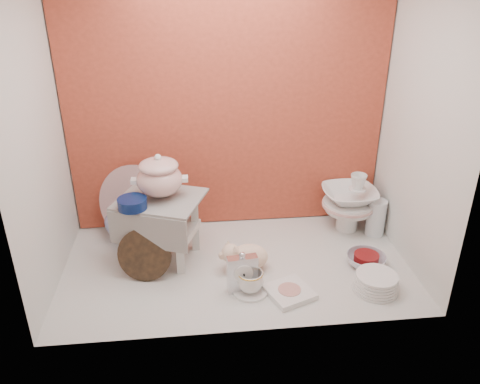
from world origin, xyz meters
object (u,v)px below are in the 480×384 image
at_px(blue_white_vase, 125,217).
at_px(dinner_plate_stack, 376,282).
at_px(plush_pig, 249,257).
at_px(soup_tureen, 159,175).
at_px(porcelain_tower, 349,202).
at_px(gold_rim_teacup, 250,281).
at_px(crystal_bowl, 366,260).
at_px(step_stool, 163,228).
at_px(floral_platter, 134,203).
at_px(mantel_clock, 242,272).

relative_size(blue_white_vase, dinner_plate_stack, 1.12).
relative_size(plush_pig, dinner_plate_stack, 1.14).
xyz_separation_m(soup_tureen, porcelain_tower, (1.07, 0.16, -0.29)).
bearing_deg(gold_rim_teacup, dinner_plate_stack, -4.63).
xyz_separation_m(gold_rim_teacup, porcelain_tower, (0.65, 0.54, 0.11)).
height_order(blue_white_vase, porcelain_tower, porcelain_tower).
relative_size(blue_white_vase, crystal_bowl, 1.22).
bearing_deg(step_stool, crystal_bowl, 9.92).
bearing_deg(porcelain_tower, plush_pig, -150.90).
height_order(step_stool, dinner_plate_stack, step_stool).
relative_size(soup_tureen, plush_pig, 1.08).
xyz_separation_m(gold_rim_teacup, dinner_plate_stack, (0.61, -0.05, -0.02)).
bearing_deg(gold_rim_teacup, soup_tureen, 137.96).
distance_m(crystal_bowl, porcelain_tower, 0.41).
distance_m(soup_tureen, blue_white_vase, 0.47).
bearing_deg(gold_rim_teacup, step_stool, 139.64).
height_order(floral_platter, gold_rim_teacup, floral_platter).
xyz_separation_m(blue_white_vase, plush_pig, (0.67, -0.41, -0.05)).
xyz_separation_m(floral_platter, blue_white_vase, (-0.06, 0.01, -0.09)).
bearing_deg(porcelain_tower, step_stool, -170.24).
relative_size(soup_tureen, mantel_clock, 1.29).
bearing_deg(dinner_plate_stack, gold_rim_teacup, 175.37).
distance_m(soup_tureen, mantel_clock, 0.64).
relative_size(floral_platter, blue_white_vase, 1.77).
bearing_deg(soup_tureen, floral_platter, 128.50).
height_order(mantel_clock, gold_rim_teacup, mantel_clock).
xyz_separation_m(plush_pig, porcelain_tower, (0.63, 0.35, 0.10)).
bearing_deg(mantel_clock, plush_pig, 66.38).
bearing_deg(blue_white_vase, dinner_plate_stack, -27.35).
bearing_deg(plush_pig, crystal_bowl, 14.75).
distance_m(blue_white_vase, dinner_plate_stack, 1.42).
bearing_deg(porcelain_tower, gold_rim_teacup, -140.01).
relative_size(gold_rim_teacup, dinner_plate_stack, 0.59).
height_order(plush_pig, gold_rim_teacup, plush_pig).
bearing_deg(floral_platter, step_stool, -54.40).
bearing_deg(soup_tureen, gold_rim_teacup, -42.04).
bearing_deg(plush_pig, blue_white_vase, 166.54).
height_order(gold_rim_teacup, porcelain_tower, porcelain_tower).
distance_m(soup_tureen, crystal_bowl, 1.16).
height_order(gold_rim_teacup, dinner_plate_stack, gold_rim_teacup).
bearing_deg(mantel_clock, step_stool, 131.87).
xyz_separation_m(step_stool, gold_rim_teacup, (0.42, -0.36, -0.11)).
xyz_separation_m(plush_pig, gold_rim_teacup, (-0.02, -0.19, -0.01)).
bearing_deg(crystal_bowl, mantel_clock, -168.29).
xyz_separation_m(step_stool, blue_white_vase, (-0.23, 0.24, -0.05)).
distance_m(soup_tureen, porcelain_tower, 1.12).
bearing_deg(blue_white_vase, porcelain_tower, -2.54).
distance_m(floral_platter, blue_white_vase, 0.11).
distance_m(step_stool, gold_rim_teacup, 0.57).
relative_size(mantel_clock, crystal_bowl, 1.04).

